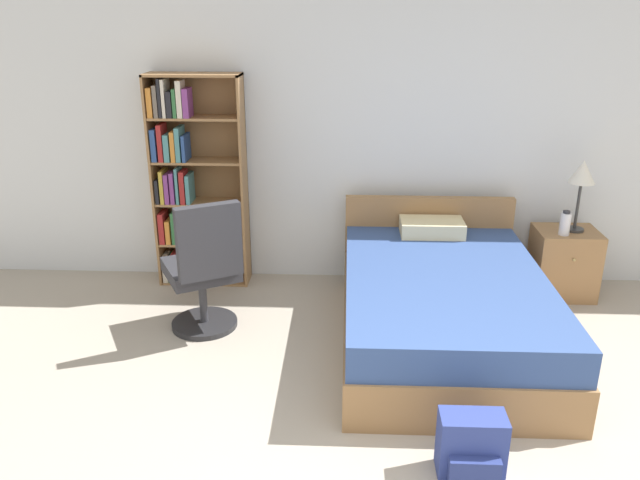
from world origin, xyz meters
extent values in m
cube|color=silver|center=(0.00, 3.23, 1.30)|extent=(9.00, 0.06, 2.60)
cube|color=olive|center=(-1.91, 3.04, 0.88)|extent=(0.02, 0.27, 1.76)
cube|color=olive|center=(-1.17, 3.04, 0.88)|extent=(0.02, 0.27, 1.76)
cube|color=brown|center=(-1.54, 3.17, 0.88)|extent=(0.76, 0.01, 1.76)
cube|color=olive|center=(-1.54, 3.04, 0.01)|extent=(0.72, 0.26, 0.02)
cube|color=beige|center=(-1.87, 3.00, 0.14)|extent=(0.04, 0.16, 0.24)
cube|color=#2D6638|center=(-1.83, 3.02, 0.14)|extent=(0.02, 0.21, 0.23)
cube|color=maroon|center=(-1.79, 3.00, 0.15)|extent=(0.04, 0.16, 0.26)
cube|color=teal|center=(-1.75, 3.01, 0.14)|extent=(0.03, 0.19, 0.25)
cube|color=orange|center=(-1.71, 3.01, 0.17)|extent=(0.04, 0.19, 0.30)
cube|color=olive|center=(-1.54, 3.04, 0.36)|extent=(0.72, 0.26, 0.02)
cube|color=maroon|center=(-1.87, 3.01, 0.50)|extent=(0.04, 0.18, 0.26)
cube|color=orange|center=(-1.82, 3.02, 0.47)|extent=(0.04, 0.21, 0.20)
cube|color=#2D6638|center=(-1.76, 3.01, 0.51)|extent=(0.04, 0.18, 0.27)
cube|color=#665B51|center=(-1.72, 3.01, 0.49)|extent=(0.02, 0.18, 0.23)
cube|color=orange|center=(-1.69, 3.02, 0.50)|extent=(0.04, 0.21, 0.25)
cube|color=olive|center=(-1.54, 3.04, 0.72)|extent=(0.72, 0.26, 0.02)
cube|color=black|center=(-1.88, 3.01, 0.83)|extent=(0.03, 0.18, 0.20)
cube|color=gold|center=(-1.84, 3.01, 0.86)|extent=(0.03, 0.19, 0.27)
cube|color=#7A387F|center=(-1.80, 3.01, 0.85)|extent=(0.04, 0.18, 0.25)
cube|color=#7A387F|center=(-1.75, 2.99, 0.86)|extent=(0.03, 0.16, 0.26)
cube|color=teal|center=(-1.71, 3.01, 0.87)|extent=(0.02, 0.18, 0.30)
cube|color=maroon|center=(-1.67, 3.00, 0.86)|extent=(0.04, 0.16, 0.27)
cube|color=teal|center=(-1.62, 3.02, 0.85)|extent=(0.03, 0.20, 0.24)
cube|color=olive|center=(-1.54, 3.04, 1.07)|extent=(0.72, 0.26, 0.02)
cube|color=navy|center=(-1.87, 3.01, 1.21)|extent=(0.04, 0.18, 0.26)
cube|color=maroon|center=(-1.82, 3.01, 1.23)|extent=(0.04, 0.18, 0.30)
cube|color=teal|center=(-1.77, 2.99, 1.19)|extent=(0.04, 0.15, 0.22)
cube|color=orange|center=(-1.72, 3.02, 1.20)|extent=(0.04, 0.20, 0.24)
cube|color=teal|center=(-1.68, 3.02, 1.22)|extent=(0.04, 0.20, 0.27)
cube|color=navy|center=(-1.63, 3.02, 1.18)|extent=(0.03, 0.21, 0.21)
cube|color=olive|center=(-1.54, 3.04, 1.42)|extent=(0.72, 0.26, 0.02)
cube|color=orange|center=(-1.87, 3.02, 1.55)|extent=(0.04, 0.21, 0.23)
cube|color=#665B51|center=(-1.82, 3.01, 1.56)|extent=(0.03, 0.19, 0.25)
cube|color=black|center=(-1.79, 3.01, 1.58)|extent=(0.02, 0.19, 0.30)
cube|color=beige|center=(-1.76, 3.01, 1.58)|extent=(0.03, 0.19, 0.29)
cube|color=black|center=(-1.72, 3.02, 1.53)|extent=(0.04, 0.21, 0.20)
cube|color=#2D6638|center=(-1.68, 3.02, 1.54)|extent=(0.03, 0.21, 0.22)
cube|color=beige|center=(-1.63, 2.99, 1.57)|extent=(0.04, 0.15, 0.29)
cube|color=#7A387F|center=(-1.59, 3.00, 1.54)|extent=(0.04, 0.17, 0.23)
cube|color=olive|center=(-1.54, 3.04, 1.75)|extent=(0.76, 0.27, 0.02)
cube|color=olive|center=(0.36, 2.03, 0.15)|extent=(1.38, 2.08, 0.31)
cube|color=#334C84|center=(0.36, 2.03, 0.42)|extent=(1.35, 2.04, 0.23)
cube|color=olive|center=(0.36, 3.04, 0.39)|extent=(1.38, 0.08, 0.78)
cube|color=beige|center=(0.36, 2.83, 0.59)|extent=(0.50, 0.30, 0.12)
cylinder|color=#232326|center=(-1.38, 2.21, 0.02)|extent=(0.49, 0.49, 0.04)
cylinder|color=#333338|center=(-1.38, 2.21, 0.23)|extent=(0.06, 0.06, 0.37)
cube|color=#2D2D33|center=(-1.38, 2.21, 0.46)|extent=(0.65, 0.65, 0.10)
cube|color=#2D2D33|center=(-1.24, 1.97, 0.77)|extent=(0.43, 0.28, 0.52)
cube|color=olive|center=(1.46, 2.89, 0.28)|extent=(0.49, 0.40, 0.56)
sphere|color=tan|center=(1.46, 2.68, 0.39)|extent=(0.02, 0.02, 0.02)
cylinder|color=#333333|center=(1.51, 2.90, 0.57)|extent=(0.15, 0.15, 0.02)
cylinder|color=#333333|center=(1.51, 2.90, 0.77)|extent=(0.02, 0.02, 0.38)
cone|color=silver|center=(1.51, 2.90, 1.05)|extent=(0.20, 0.20, 0.18)
cylinder|color=silver|center=(1.39, 2.79, 0.65)|extent=(0.08, 0.08, 0.18)
cylinder|color=#2D2D33|center=(1.39, 2.79, 0.75)|extent=(0.05, 0.05, 0.02)
cube|color=navy|center=(0.32, 0.71, 0.17)|extent=(0.33, 0.18, 0.34)
cube|color=navy|center=(0.32, 0.59, 0.10)|extent=(0.25, 0.06, 0.15)
camera|label=1|loc=(-0.32, -1.91, 2.24)|focal=35.00mm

